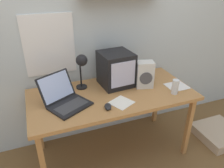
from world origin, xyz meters
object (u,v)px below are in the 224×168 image
computer_mouse (108,106)px  laptop (64,97)px  crt_monitor (116,69)px  corner_desk (112,99)px  space_heater (145,75)px  loose_paper_near_monitor (121,103)px  loose_paper_near_laptop (177,86)px  floor_cushion (218,133)px  desk_lamp (82,64)px  juice_glass (175,87)px

computer_mouse → laptop: bearing=148.5°
crt_monitor → laptop: (-0.56, -0.18, -0.11)m
corner_desk → computer_mouse: computer_mouse is taller
corner_desk → crt_monitor: (0.10, 0.16, 0.24)m
space_heater → crt_monitor: bearing=164.8°
corner_desk → loose_paper_near_monitor: 0.20m
loose_paper_near_laptop → loose_paper_near_monitor: bearing=-172.4°
loose_paper_near_monitor → floor_cushion: (1.26, -0.06, -0.69)m
crt_monitor → laptop: bearing=-166.2°
crt_monitor → laptop: 0.60m
loose_paper_near_laptop → loose_paper_near_monitor: 0.66m
corner_desk → space_heater: space_heater is taller
crt_monitor → loose_paper_near_monitor: (-0.09, -0.35, -0.17)m
desk_lamp → loose_paper_near_laptop: size_ratio=1.76×
computer_mouse → loose_paper_near_laptop: 0.81m
corner_desk → desk_lamp: bearing=146.3°
desk_lamp → juice_glass: (0.80, -0.38, -0.21)m
space_heater → loose_paper_near_laptop: (0.32, -0.12, -0.13)m
crt_monitor → space_heater: (0.25, -0.15, -0.04)m
laptop → desk_lamp: bearing=12.7°
juice_glass → space_heater: space_heater is taller
corner_desk → crt_monitor: size_ratio=4.56×
juice_glass → computer_mouse: size_ratio=1.23×
crt_monitor → juice_glass: crt_monitor is taller
laptop → space_heater: (0.81, 0.04, 0.07)m
space_heater → loose_paper_near_laptop: 0.36m
corner_desk → loose_paper_near_monitor: size_ratio=6.47×
space_heater → loose_paper_near_laptop: space_heater is taller
loose_paper_near_laptop → laptop: bearing=175.9°
crt_monitor → desk_lamp: desk_lamp is taller
laptop → computer_mouse: size_ratio=4.01×
corner_desk → laptop: size_ratio=3.34×
crt_monitor → juice_glass: size_ratio=2.39×
laptop → loose_paper_near_laptop: laptop is taller
laptop → juice_glass: size_ratio=3.27×
space_heater → loose_paper_near_laptop: bearing=-5.2°
computer_mouse → loose_paper_near_laptop: size_ratio=0.56×
loose_paper_near_monitor → corner_desk: bearing=95.2°
laptop → loose_paper_near_monitor: 0.51m
desk_lamp → floor_cushion: desk_lamp is taller
laptop → juice_glass: (1.02, -0.20, 0.00)m
laptop → floor_cushion: 1.91m
juice_glass → loose_paper_near_monitor: 0.55m
corner_desk → loose_paper_near_monitor: loose_paper_near_monitor is taller
crt_monitor → juice_glass: 0.60m
desk_lamp → floor_cushion: size_ratio=0.77×
loose_paper_near_laptop → floor_cushion: 0.93m
laptop → desk_lamp: 0.36m
corner_desk → floor_cushion: size_ratio=3.25×
corner_desk → floor_cushion: bearing=-11.1°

